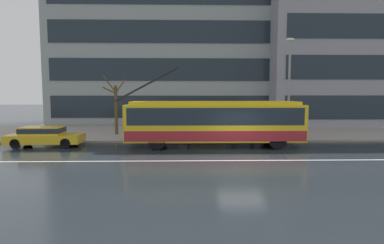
{
  "coord_description": "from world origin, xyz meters",
  "views": [
    {
      "loc": [
        -3.09,
        -16.45,
        3.35
      ],
      "look_at": [
        -2.61,
        3.51,
        1.52
      ],
      "focal_mm": 28.99,
      "sensor_mm": 36.0,
      "label": 1
    }
  ],
  "objects": [
    {
      "name": "office_tower_corner_left",
      "position": [
        -4.38,
        19.9,
        13.25
      ],
      "size": [
        26.04,
        10.41,
        26.47
      ],
      "color": "#8F999A",
      "rests_on": "ground_plane"
    },
    {
      "name": "pedestrian_waiting_by_pole",
      "position": [
        2.09,
        6.66,
        1.74
      ],
      "size": [
        1.15,
        1.15,
        2.05
      ],
      "color": "navy",
      "rests_on": "sidewalk_slab"
    },
    {
      "name": "lane_centre_line",
      "position": [
        0.0,
        -1.2,
        0.0
      ],
      "size": [
        72.0,
        0.14,
        0.01
      ],
      "primitive_type": "cube",
      "color": "silver",
      "rests_on": "ground_plane"
    },
    {
      "name": "trolleybus",
      "position": [
        -1.21,
        3.01,
        1.58
      ],
      "size": [
        11.76,
        2.57,
        5.01
      ],
      "color": "yellow",
      "rests_on": "ground_plane"
    },
    {
      "name": "pedestrian_at_shelter",
      "position": [
        0.51,
        5.76,
        1.6
      ],
      "size": [
        1.16,
        1.16,
        1.89
      ],
      "color": "#2C284E",
      "rests_on": "sidewalk_slab"
    },
    {
      "name": "pedestrian_walking_past",
      "position": [
        -2.83,
        6.03,
        1.69
      ],
      "size": [
        1.53,
        1.53,
        1.89
      ],
      "color": "black",
      "rests_on": "sidewalk_slab"
    },
    {
      "name": "taxi_queued_behind_bus",
      "position": [
        -12.0,
        3.27,
        0.7
      ],
      "size": [
        4.58,
        1.91,
        1.39
      ],
      "color": "yellow",
      "rests_on": "ground_plane"
    },
    {
      "name": "bus_shelter",
      "position": [
        -1.64,
        6.98,
        2.08
      ],
      "size": [
        4.13,
        1.56,
        2.64
      ],
      "color": "gray",
      "rests_on": "sidewalk_slab"
    },
    {
      "name": "office_tower_corner_right",
      "position": [
        19.44,
        19.78,
        11.49
      ],
      "size": [
        28.25,
        15.21,
        22.96
      ],
      "color": "gray",
      "rests_on": "ground_plane"
    },
    {
      "name": "pedestrian_approaching_curb",
      "position": [
        3.39,
        6.09,
        1.69
      ],
      "size": [
        1.01,
        1.01,
        1.95
      ],
      "color": "navy",
      "rests_on": "sidewalk_slab"
    },
    {
      "name": "ground_plane",
      "position": [
        0.0,
        0.0,
        0.0
      ],
      "size": [
        160.0,
        160.0,
        0.0
      ],
      "primitive_type": "plane",
      "color": "#20262C"
    },
    {
      "name": "sidewalk_slab",
      "position": [
        0.0,
        9.61,
        0.07
      ],
      "size": [
        80.0,
        10.0,
        0.14
      ],
      "primitive_type": "cube",
      "color": "gray",
      "rests_on": "ground_plane"
    },
    {
      "name": "street_lamp",
      "position": [
        4.2,
        5.1,
        4.27
      ],
      "size": [
        0.6,
        0.32,
        7.03
      ],
      "color": "gray",
      "rests_on": "sidewalk_slab"
    },
    {
      "name": "street_tree_bare",
      "position": [
        -8.52,
        8.08,
        2.43
      ],
      "size": [
        1.59,
        1.6,
        4.6
      ],
      "color": "brown",
      "rests_on": "sidewalk_slab"
    }
  ]
}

